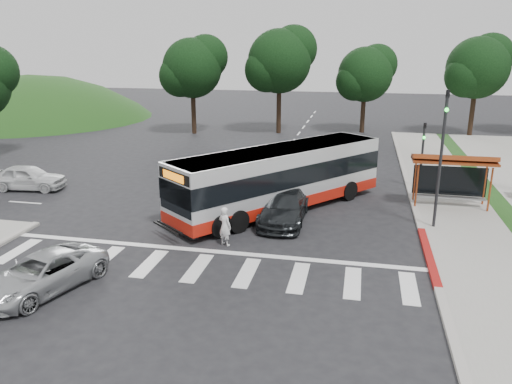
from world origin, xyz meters
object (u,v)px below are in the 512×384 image
(pedestrian, at_px, (225,226))
(dark_sedan, at_px, (285,207))
(transit_bus, at_px, (280,179))
(silver_suv_south, at_px, (42,273))

(pedestrian, relative_size, dark_sedan, 0.34)
(transit_bus, xyz_separation_m, dark_sedan, (0.52, -1.77, -0.89))
(transit_bus, distance_m, silver_suv_south, 12.70)
(transit_bus, relative_size, pedestrian, 7.24)
(silver_suv_south, bearing_deg, transit_bus, 75.04)
(silver_suv_south, bearing_deg, pedestrian, 63.04)
(transit_bus, distance_m, dark_sedan, 2.05)
(dark_sedan, bearing_deg, pedestrian, -119.62)
(pedestrian, height_order, silver_suv_south, pedestrian)
(transit_bus, xyz_separation_m, pedestrian, (-1.54, -5.35, -0.76))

